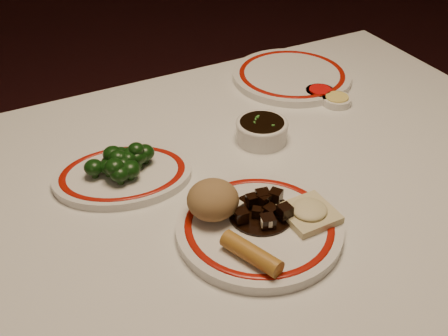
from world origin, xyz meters
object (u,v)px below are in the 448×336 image
(broccoli_plate, at_px, (123,175))
(dining_table, at_px, (259,214))
(spring_roll, at_px, (251,253))
(broccoli_pile, at_px, (123,161))
(fried_wonton, at_px, (309,212))
(stirfry_heap, at_px, (263,210))
(rice_mound, at_px, (213,200))
(main_plate, at_px, (259,228))
(soy_bowl, at_px, (262,131))

(broccoli_plate, bearing_deg, dining_table, -25.47)
(spring_roll, bearing_deg, broccoli_pile, 86.13)
(fried_wonton, xyz_separation_m, stirfry_heap, (-0.06, 0.04, 0.00))
(spring_roll, bearing_deg, rice_mound, 70.75)
(main_plate, relative_size, fried_wonton, 3.74)
(soy_bowl, bearing_deg, broccoli_pile, 178.92)
(stirfry_heap, distance_m, soy_bowl, 0.25)
(fried_wonton, bearing_deg, spring_roll, -162.54)
(fried_wonton, bearing_deg, rice_mound, 149.87)
(stirfry_heap, bearing_deg, dining_table, 59.74)
(dining_table, height_order, broccoli_plate, broccoli_plate)
(broccoli_plate, relative_size, broccoli_pile, 2.20)
(rice_mound, height_order, broccoli_pile, rice_mound)
(broccoli_pile, bearing_deg, fried_wonton, -49.43)
(dining_table, xyz_separation_m, fried_wonton, (-0.00, -0.15, 0.12))
(dining_table, distance_m, fried_wonton, 0.19)
(broccoli_plate, height_order, soy_bowl, soy_bowl)
(soy_bowl, bearing_deg, spring_roll, -123.21)
(stirfry_heap, relative_size, broccoli_plate, 0.37)
(dining_table, xyz_separation_m, broccoli_plate, (-0.22, 0.11, 0.10))
(dining_table, bearing_deg, main_plate, -122.12)
(dining_table, xyz_separation_m, soy_bowl, (0.06, 0.10, 0.11))
(main_plate, bearing_deg, spring_roll, -129.03)
(main_plate, xyz_separation_m, broccoli_plate, (-0.14, 0.23, -0.00))
(main_plate, xyz_separation_m, spring_roll, (-0.05, -0.06, 0.02))
(main_plate, distance_m, rice_mound, 0.09)
(spring_roll, xyz_separation_m, broccoli_plate, (-0.09, 0.30, -0.02))
(dining_table, xyz_separation_m, spring_roll, (-0.13, -0.19, 0.12))
(spring_roll, relative_size, broccoli_pile, 0.77)
(main_plate, bearing_deg, stirfry_heap, 46.93)
(rice_mound, height_order, stirfry_heap, rice_mound)
(broccoli_plate, distance_m, soy_bowl, 0.29)
(spring_roll, bearing_deg, soy_bowl, 35.96)
(broccoli_plate, bearing_deg, rice_mound, -63.17)
(broccoli_pile, bearing_deg, dining_table, -25.94)
(fried_wonton, relative_size, soy_bowl, 0.81)
(rice_mound, relative_size, stirfry_heap, 0.79)
(rice_mound, bearing_deg, broccoli_pile, 115.92)
(rice_mound, distance_m, soy_bowl, 0.26)
(broccoli_plate, distance_m, broccoli_pile, 0.03)
(fried_wonton, bearing_deg, main_plate, 164.66)
(dining_table, relative_size, broccoli_pile, 9.26)
(main_plate, bearing_deg, broccoli_pile, 120.97)
(dining_table, relative_size, main_plate, 3.94)
(main_plate, relative_size, rice_mound, 3.66)
(broccoli_plate, bearing_deg, main_plate, -58.39)
(fried_wonton, xyz_separation_m, broccoli_pile, (-0.22, 0.26, 0.01))
(rice_mound, distance_m, broccoli_pile, 0.20)
(dining_table, bearing_deg, rice_mound, -151.58)
(fried_wonton, bearing_deg, stirfry_heap, 149.37)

